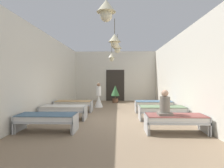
% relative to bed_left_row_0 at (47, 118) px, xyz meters
% --- Properties ---
extents(ground_plane, '(6.83, 14.55, 0.10)m').
position_rel_bed_left_row_0_xyz_m(ground_plane, '(2.07, 1.90, -0.49)').
color(ground_plane, '#8C755B').
extents(room_shell, '(6.63, 14.15, 3.84)m').
position_rel_bed_left_row_0_xyz_m(room_shell, '(2.07, 3.29, 1.49)').
color(room_shell, silver).
rests_on(room_shell, ground).
extents(bed_left_row_0, '(1.90, 0.84, 0.57)m').
position_rel_bed_left_row_0_xyz_m(bed_left_row_0, '(0.00, 0.00, 0.00)').
color(bed_left_row_0, '#B7BCC1').
rests_on(bed_left_row_0, ground).
extents(bed_right_row_0, '(1.90, 0.84, 0.57)m').
position_rel_bed_left_row_0_xyz_m(bed_right_row_0, '(4.13, 0.00, 0.00)').
color(bed_right_row_0, '#B7BCC1').
rests_on(bed_right_row_0, ground).
extents(bed_left_row_1, '(1.90, 0.84, 0.57)m').
position_rel_bed_left_row_0_xyz_m(bed_left_row_1, '(0.00, 1.90, 0.00)').
color(bed_left_row_1, '#B7BCC1').
rests_on(bed_left_row_1, ground).
extents(bed_right_row_1, '(1.90, 0.84, 0.57)m').
position_rel_bed_left_row_0_xyz_m(bed_right_row_1, '(4.13, 1.90, 0.00)').
color(bed_right_row_1, '#B7BCC1').
rests_on(bed_right_row_1, ground).
extents(bed_left_row_2, '(1.90, 0.84, 0.57)m').
position_rel_bed_left_row_0_xyz_m(bed_left_row_2, '(0.00, 3.80, 0.00)').
color(bed_left_row_2, '#B7BCC1').
rests_on(bed_left_row_2, ground).
extents(bed_right_row_2, '(1.90, 0.84, 0.57)m').
position_rel_bed_left_row_0_xyz_m(bed_right_row_2, '(4.13, 3.80, 0.00)').
color(bed_right_row_2, '#B7BCC1').
rests_on(bed_right_row_2, ground).
extents(nurse_near_aisle, '(0.52, 0.52, 1.49)m').
position_rel_bed_left_row_0_xyz_m(nurse_near_aisle, '(1.12, 5.41, 0.09)').
color(nurse_near_aisle, white).
rests_on(nurse_near_aisle, ground).
extents(patient_seated_primary, '(0.44, 0.44, 0.80)m').
position_rel_bed_left_row_0_xyz_m(patient_seated_primary, '(3.78, -0.05, 0.43)').
color(patient_seated_primary, slate).
rests_on(patient_seated_primary, bed_right_row_0).
extents(potted_plant, '(0.61, 0.61, 1.23)m').
position_rel_bed_left_row_0_xyz_m(potted_plant, '(2.09, 7.68, 0.31)').
color(potted_plant, brown).
rests_on(potted_plant, ground).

